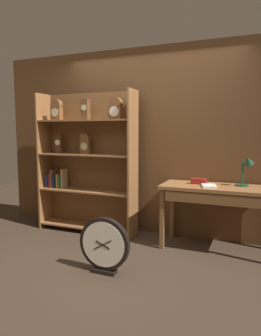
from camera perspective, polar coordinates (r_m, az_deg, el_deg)
The scene contains 8 objects.
ground_plane at distance 3.49m, azimuth -3.42°, elevation -17.77°, with size 10.00×10.00×0.00m, color #3D2D21.
back_wood_panel at distance 4.39m, azimuth 3.92°, elevation 4.82°, with size 4.80×0.05×2.60m, color brown.
bookshelf at distance 4.51m, azimuth -8.18°, elevation 1.38°, with size 1.46×0.35×1.99m.
workbench at distance 3.90m, azimuth 15.11°, elevation -4.71°, with size 1.28×0.57×0.79m.
desk_lamp at distance 3.93m, azimuth 20.46°, elevation 0.03°, with size 0.21×0.21×0.39m.
toolbox_small at distance 3.98m, azimuth 12.42°, elevation -2.38°, with size 0.19×0.10×0.07m, color maroon.
open_repair_manual at distance 3.81m, azimuth 14.19°, elevation -3.20°, with size 0.16×0.22×0.03m, color silver.
round_clock_large at distance 3.27m, azimuth -4.82°, elevation -13.91°, with size 0.54×0.11×0.58m.
Camera 1 is at (1.39, -2.86, 1.45)m, focal length 33.23 mm.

